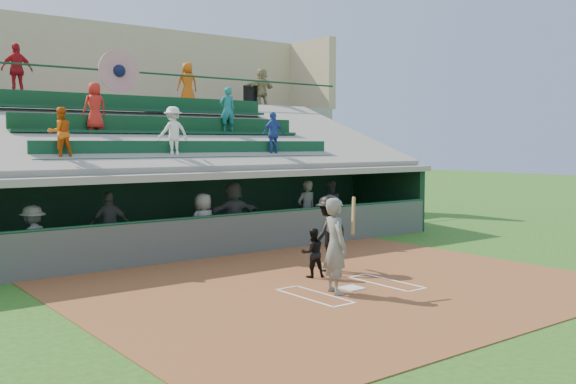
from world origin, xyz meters
TOP-DOWN VIEW (x-y plane):
  - ground at (0.00, 0.00)m, footprint 100.00×100.00m
  - dirt_slab at (0.00, 0.50)m, footprint 11.00×9.00m
  - home_plate at (0.00, 0.00)m, footprint 0.43×0.43m
  - batters_box_chalk at (0.00, 0.00)m, footprint 2.65×1.85m
  - dugout_floor at (0.00, 6.75)m, footprint 16.00×3.50m
  - concourse_slab at (0.00, 13.50)m, footprint 20.00×3.00m
  - grandstand at (-0.01, 10.51)m, footprint 20.40×10.40m
  - batter_at_plate at (-0.53, -0.08)m, footprint 0.95×0.83m
  - catcher at (0.09, 1.40)m, footprint 0.66×0.59m
  - home_umpire at (0.87, 1.72)m, footprint 1.28×0.88m
  - dugout_bench at (0.06, 7.90)m, footprint 16.54×2.39m
  - dugout_player_a at (-4.85, 5.62)m, footprint 1.17×0.91m
  - dugout_player_b at (-2.64, 6.49)m, footprint 1.10×0.71m
  - dugout_player_c at (-0.50, 5.31)m, footprint 0.91×0.68m
  - dugout_player_d at (1.19, 6.44)m, footprint 1.80×0.78m
  - dugout_player_e at (3.56, 5.89)m, footprint 0.68×0.45m
  - dugout_player_f at (5.54, 7.02)m, footprint 1.04×0.95m
  - trash_bin at (6.41, 13.23)m, footprint 0.61×0.61m
  - concourse_staff_a at (-3.22, 12.70)m, footprint 1.07×0.54m
  - concourse_staff_b at (3.23, 12.93)m, footprint 0.89×0.67m
  - concourse_staff_c at (6.69, 12.78)m, footprint 1.59×0.72m

SIDE VIEW (x-z plane):
  - ground at x=0.00m, z-range 0.00..0.00m
  - dirt_slab at x=0.00m, z-range 0.00..0.02m
  - dugout_floor at x=0.00m, z-range 0.00..0.04m
  - batters_box_chalk at x=0.00m, z-range 0.02..0.03m
  - home_plate at x=0.00m, z-range 0.02..0.05m
  - dugout_bench at x=0.06m, z-range 0.04..0.54m
  - catcher at x=0.09m, z-range 0.02..1.14m
  - dugout_player_a at x=-4.85m, z-range 0.04..1.63m
  - dugout_player_c at x=-0.50m, z-range 0.04..1.73m
  - dugout_player_f at x=5.54m, z-range 0.04..1.77m
  - dugout_player_b at x=-2.64m, z-range 0.04..1.79m
  - home_umpire at x=0.87m, z-range 0.02..1.83m
  - dugout_player_e at x=3.56m, z-range 0.04..1.90m
  - dugout_player_d at x=1.19m, z-range 0.04..1.92m
  - batter_at_plate at x=-0.53m, z-range 0.02..1.98m
  - grandstand at x=-0.01m, z-range -1.64..6.16m
  - concourse_slab at x=0.00m, z-range 0.00..4.60m
  - trash_bin at x=6.41m, z-range 4.60..5.52m
  - concourse_staff_b at x=3.23m, z-range 4.60..6.24m
  - concourse_staff_c at x=6.69m, z-range 4.60..6.26m
  - concourse_staff_a at x=-3.22m, z-range 4.60..6.36m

